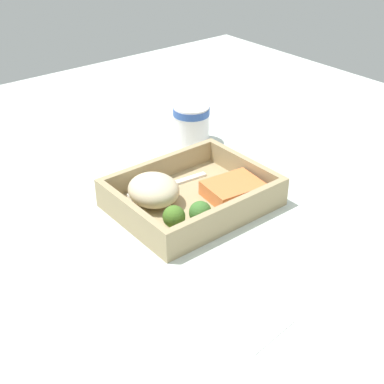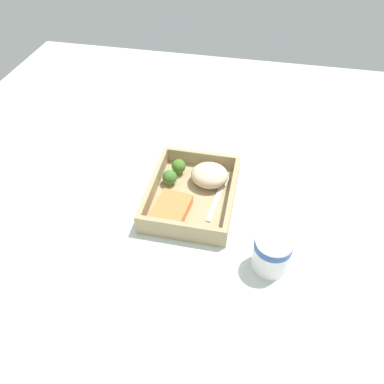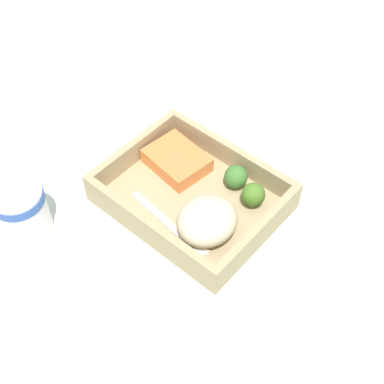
{
  "view_description": "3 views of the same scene",
  "coord_description": "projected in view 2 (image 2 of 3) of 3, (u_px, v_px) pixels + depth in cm",
  "views": [
    {
      "loc": [
        49.26,
        61.22,
        50.32
      ],
      "look_at": [
        0.0,
        0.0,
        2.7
      ],
      "focal_mm": 50.0,
      "sensor_mm": 36.0,
      "label": 1
    },
    {
      "loc": [
        -63.12,
        -13.11,
        66.45
      ],
      "look_at": [
        0.0,
        0.0,
        2.7
      ],
      "focal_mm": 35.0,
      "sensor_mm": 36.0,
      "label": 2
    },
    {
      "loc": [
        34.12,
        -39.53,
        65.56
      ],
      "look_at": [
        0.0,
        0.0,
        2.7
      ],
      "focal_mm": 50.0,
      "sensor_mm": 36.0,
      "label": 3
    }
  ],
  "objects": [
    {
      "name": "takeout_tray",
      "position": [
        192.0,
        198.0,
        0.92
      ],
      "size": [
        26.1,
        20.51,
        1.2
      ],
      "primitive_type": "cube",
      "color": "tan",
      "rests_on": "ground_plane"
    },
    {
      "name": "mashed_potatoes",
      "position": [
        210.0,
        175.0,
        0.93
      ],
      "size": [
        8.49,
        9.38,
        5.07
      ],
      "primitive_type": "ellipsoid",
      "color": "beige",
      "rests_on": "takeout_tray"
    },
    {
      "name": "broccoli_floret_1",
      "position": [
        179.0,
        166.0,
        0.96
      ],
      "size": [
        3.63,
        3.63,
        4.17
      ],
      "color": "#739A5B",
      "rests_on": "takeout_tray"
    },
    {
      "name": "ground_plane",
      "position": [
        192.0,
        203.0,
        0.93
      ],
      "size": [
        160.0,
        160.0,
        2.0
      ],
      "primitive_type": "cube",
      "color": "silver"
    },
    {
      "name": "receipt_slip",
      "position": [
        115.0,
        157.0,
        1.04
      ],
      "size": [
        9.77,
        13.43,
        0.24
      ],
      "primitive_type": "cube",
      "rotation": [
        0.0,
        0.0,
        0.1
      ],
      "color": "white",
      "rests_on": "ground_plane"
    },
    {
      "name": "tray_rim",
      "position": [
        192.0,
        190.0,
        0.9
      ],
      "size": [
        26.1,
        20.51,
        4.06
      ],
      "color": "tan",
      "rests_on": "takeout_tray"
    },
    {
      "name": "paper_cup",
      "position": [
        272.0,
        253.0,
        0.76
      ],
      "size": [
        7.7,
        7.7,
        8.27
      ],
      "color": "white",
      "rests_on": "ground_plane"
    },
    {
      "name": "broccoli_floret_2",
      "position": [
        170.0,
        177.0,
        0.94
      ],
      "size": [
        3.71,
        3.71,
        3.92
      ],
      "color": "#7EA150",
      "rests_on": "takeout_tray"
    },
    {
      "name": "salmon_fillet",
      "position": [
        172.0,
        209.0,
        0.87
      ],
      "size": [
        10.42,
        8.6,
        2.63
      ],
      "primitive_type": "cube",
      "rotation": [
        0.0,
        0.0,
        -0.13
      ],
      "color": "orange",
      "rests_on": "takeout_tray"
    },
    {
      "name": "fork",
      "position": [
        218.0,
        195.0,
        0.92
      ],
      "size": [
        15.89,
        3.34,
        0.44
      ],
      "color": "white",
      "rests_on": "takeout_tray"
    }
  ]
}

